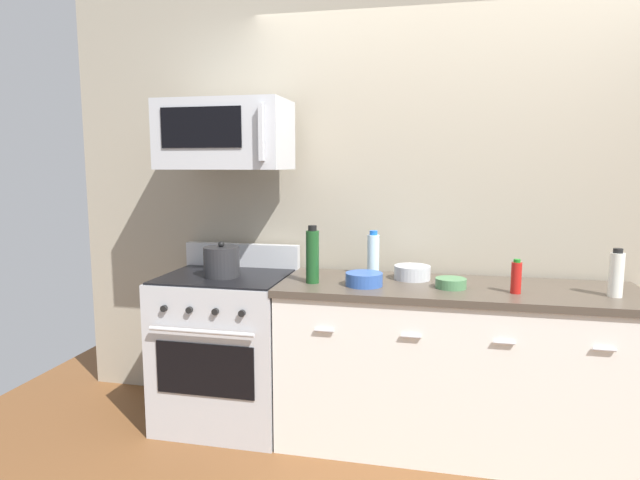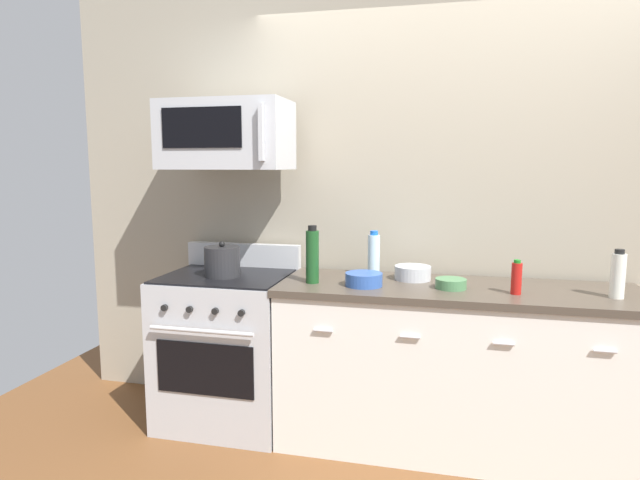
{
  "view_description": "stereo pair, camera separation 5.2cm",
  "coord_description": "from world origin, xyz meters",
  "px_view_note": "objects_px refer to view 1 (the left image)",
  "views": [
    {
      "loc": [
        -0.11,
        -2.96,
        1.57
      ],
      "look_at": [
        -0.75,
        -0.05,
        1.16
      ],
      "focal_mm": 30.13,
      "sensor_mm": 36.0,
      "label": 1
    },
    {
      "loc": [
        -0.06,
        -2.95,
        1.57
      ],
      "look_at": [
        -0.75,
        -0.05,
        1.16
      ],
      "focal_mm": 30.13,
      "sensor_mm": 36.0,
      "label": 2
    }
  ],
  "objects_px": {
    "range_oven": "(227,347)",
    "bowl_blue_mixing": "(364,279)",
    "stockpot": "(222,262)",
    "bottle_wine_green": "(312,256)",
    "bowl_green_glaze": "(451,283)",
    "microwave": "(225,135)",
    "bottle_water_clear": "(373,255)",
    "bottle_hot_sauce_red": "(516,277)",
    "bottle_vinegar_white": "(616,274)",
    "bowl_steel_prep": "(412,272)"
  },
  "relations": [
    {
      "from": "microwave",
      "to": "bowl_steel_prep",
      "type": "bearing_deg",
      "value": 4.22
    },
    {
      "from": "bottle_wine_green",
      "to": "stockpot",
      "type": "height_order",
      "value": "bottle_wine_green"
    },
    {
      "from": "bowl_green_glaze",
      "to": "bowl_steel_prep",
      "type": "bearing_deg",
      "value": 139.7
    },
    {
      "from": "bowl_steel_prep",
      "to": "bottle_vinegar_white",
      "type": "bearing_deg",
      "value": -11.24
    },
    {
      "from": "bowl_blue_mixing",
      "to": "range_oven",
      "type": "bearing_deg",
      "value": 173.39
    },
    {
      "from": "bottle_vinegar_white",
      "to": "stockpot",
      "type": "distance_m",
      "value": 2.12
    },
    {
      "from": "range_oven",
      "to": "bowl_green_glaze",
      "type": "distance_m",
      "value": 1.4
    },
    {
      "from": "bowl_blue_mixing",
      "to": "bottle_wine_green",
      "type": "bearing_deg",
      "value": 178.69
    },
    {
      "from": "bowl_blue_mixing",
      "to": "stockpot",
      "type": "distance_m",
      "value": 0.85
    },
    {
      "from": "bottle_hot_sauce_red",
      "to": "bowl_steel_prep",
      "type": "bearing_deg",
      "value": 156.49
    },
    {
      "from": "microwave",
      "to": "stockpot",
      "type": "distance_m",
      "value": 0.75
    },
    {
      "from": "bottle_hot_sauce_red",
      "to": "bottle_wine_green",
      "type": "xyz_separation_m",
      "value": [
        -1.08,
        0.02,
        0.07
      ]
    },
    {
      "from": "bowl_blue_mixing",
      "to": "stockpot",
      "type": "xyz_separation_m",
      "value": [
        -0.85,
        0.05,
        0.05
      ]
    },
    {
      "from": "range_oven",
      "to": "bowl_green_glaze",
      "type": "height_order",
      "value": "range_oven"
    },
    {
      "from": "bottle_water_clear",
      "to": "stockpot",
      "type": "height_order",
      "value": "bottle_water_clear"
    },
    {
      "from": "microwave",
      "to": "bottle_water_clear",
      "type": "bearing_deg",
      "value": 8.23
    },
    {
      "from": "bottle_hot_sauce_red",
      "to": "bottle_wine_green",
      "type": "bearing_deg",
      "value": 179.15
    },
    {
      "from": "bottle_hot_sauce_red",
      "to": "bowl_green_glaze",
      "type": "bearing_deg",
      "value": 170.8
    },
    {
      "from": "bottle_hot_sauce_red",
      "to": "bowl_green_glaze",
      "type": "height_order",
      "value": "bottle_hot_sauce_red"
    },
    {
      "from": "bottle_water_clear",
      "to": "bowl_green_glaze",
      "type": "distance_m",
      "value": 0.51
    },
    {
      "from": "bottle_vinegar_white",
      "to": "bottle_wine_green",
      "type": "distance_m",
      "value": 1.56
    },
    {
      "from": "range_oven",
      "to": "bottle_vinegar_white",
      "type": "bearing_deg",
      "value": -2.05
    },
    {
      "from": "bottle_wine_green",
      "to": "bowl_green_glaze",
      "type": "relative_size",
      "value": 1.97
    },
    {
      "from": "bottle_wine_green",
      "to": "bowl_blue_mixing",
      "type": "height_order",
      "value": "bottle_wine_green"
    },
    {
      "from": "bowl_blue_mixing",
      "to": "stockpot",
      "type": "relative_size",
      "value": 0.97
    },
    {
      "from": "microwave",
      "to": "bottle_vinegar_white",
      "type": "xyz_separation_m",
      "value": [
        2.12,
        -0.12,
        -0.71
      ]
    },
    {
      "from": "bottle_water_clear",
      "to": "bottle_hot_sauce_red",
      "type": "relative_size",
      "value": 1.53
    },
    {
      "from": "bottle_vinegar_white",
      "to": "bottle_wine_green",
      "type": "height_order",
      "value": "bottle_wine_green"
    },
    {
      "from": "microwave",
      "to": "bowl_blue_mixing",
      "type": "bearing_deg",
      "value": -9.57
    },
    {
      "from": "bowl_green_glaze",
      "to": "stockpot",
      "type": "distance_m",
      "value": 1.32
    },
    {
      "from": "range_oven",
      "to": "bowl_blue_mixing",
      "type": "height_order",
      "value": "range_oven"
    },
    {
      "from": "bowl_blue_mixing",
      "to": "bowl_green_glaze",
      "type": "relative_size",
      "value": 1.24
    },
    {
      "from": "bottle_vinegar_white",
      "to": "bowl_green_glaze",
      "type": "relative_size",
      "value": 1.49
    },
    {
      "from": "range_oven",
      "to": "microwave",
      "type": "relative_size",
      "value": 1.44
    },
    {
      "from": "microwave",
      "to": "bowl_green_glaze",
      "type": "height_order",
      "value": "microwave"
    },
    {
      "from": "bottle_vinegar_white",
      "to": "bowl_blue_mixing",
      "type": "bearing_deg",
      "value": -178.96
    },
    {
      "from": "bottle_hot_sauce_red",
      "to": "bowl_steel_prep",
      "type": "distance_m",
      "value": 0.59
    },
    {
      "from": "bowl_blue_mixing",
      "to": "bowl_green_glaze",
      "type": "height_order",
      "value": "bowl_blue_mixing"
    },
    {
      "from": "bottle_water_clear",
      "to": "bowl_steel_prep",
      "type": "xyz_separation_m",
      "value": [
        0.23,
        -0.04,
        -0.09
      ]
    },
    {
      "from": "bottle_wine_green",
      "to": "stockpot",
      "type": "xyz_separation_m",
      "value": [
        -0.56,
        0.04,
        -0.06
      ]
    },
    {
      "from": "range_oven",
      "to": "bottle_wine_green",
      "type": "height_order",
      "value": "bottle_wine_green"
    },
    {
      "from": "bowl_green_glaze",
      "to": "bottle_vinegar_white",
      "type": "bearing_deg",
      "value": -1.44
    },
    {
      "from": "bottle_water_clear",
      "to": "bottle_wine_green",
      "type": "height_order",
      "value": "bottle_wine_green"
    },
    {
      "from": "bottle_vinegar_white",
      "to": "bowl_green_glaze",
      "type": "distance_m",
      "value": 0.81
    },
    {
      "from": "bottle_wine_green",
      "to": "bowl_green_glaze",
      "type": "height_order",
      "value": "bottle_wine_green"
    },
    {
      "from": "range_oven",
      "to": "bowl_green_glaze",
      "type": "relative_size",
      "value": 6.49
    },
    {
      "from": "microwave",
      "to": "bottle_vinegar_white",
      "type": "height_order",
      "value": "microwave"
    },
    {
      "from": "bottle_water_clear",
      "to": "bottle_vinegar_white",
      "type": "height_order",
      "value": "bottle_water_clear"
    },
    {
      "from": "bottle_vinegar_white",
      "to": "stockpot",
      "type": "relative_size",
      "value": 1.16
    },
    {
      "from": "bottle_water_clear",
      "to": "bowl_blue_mixing",
      "type": "xyz_separation_m",
      "value": [
        -0.02,
        -0.27,
        -0.09
      ]
    }
  ]
}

